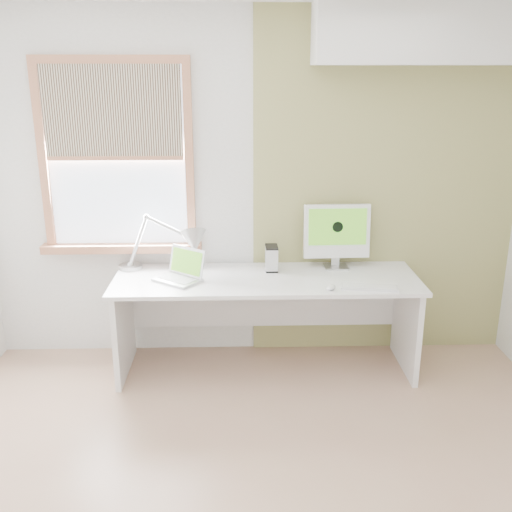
{
  "coord_description": "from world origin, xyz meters",
  "views": [
    {
      "loc": [
        -0.11,
        -2.56,
        2.15
      ],
      "look_at": [
        0.0,
        1.05,
        1.0
      ],
      "focal_mm": 40.8,
      "sensor_mm": 36.0,
      "label": 1
    }
  ],
  "objects_px": {
    "desk": "(266,300)",
    "imac": "(337,233)",
    "external_drive": "(272,258)",
    "desk_lamp": "(181,244)",
    "laptop": "(181,272)"
  },
  "relations": [
    {
      "from": "desk",
      "to": "imac",
      "type": "bearing_deg",
      "value": 17.33
    },
    {
      "from": "desk",
      "to": "external_drive",
      "type": "relative_size",
      "value": 11.68
    },
    {
      "from": "desk_lamp",
      "to": "imac",
      "type": "height_order",
      "value": "imac"
    },
    {
      "from": "desk",
      "to": "external_drive",
      "type": "bearing_deg",
      "value": 66.57
    },
    {
      "from": "desk",
      "to": "imac",
      "type": "xyz_separation_m",
      "value": [
        0.54,
        0.17,
        0.47
      ]
    },
    {
      "from": "desk_lamp",
      "to": "imac",
      "type": "distance_m",
      "value": 1.16
    },
    {
      "from": "desk_lamp",
      "to": "imac",
      "type": "relative_size",
      "value": 1.47
    },
    {
      "from": "laptop",
      "to": "desk_lamp",
      "type": "bearing_deg",
      "value": 91.9
    },
    {
      "from": "desk",
      "to": "laptop",
      "type": "distance_m",
      "value": 0.66
    },
    {
      "from": "laptop",
      "to": "external_drive",
      "type": "relative_size",
      "value": 2.11
    },
    {
      "from": "desk",
      "to": "external_drive",
      "type": "distance_m",
      "value": 0.31
    },
    {
      "from": "desk",
      "to": "desk_lamp",
      "type": "distance_m",
      "value": 0.74
    },
    {
      "from": "external_drive",
      "to": "imac",
      "type": "xyz_separation_m",
      "value": [
        0.49,
        0.06,
        0.18
      ]
    },
    {
      "from": "imac",
      "to": "external_drive",
      "type": "bearing_deg",
      "value": -172.94
    },
    {
      "from": "external_drive",
      "to": "laptop",
      "type": "bearing_deg",
      "value": -164.38
    }
  ]
}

